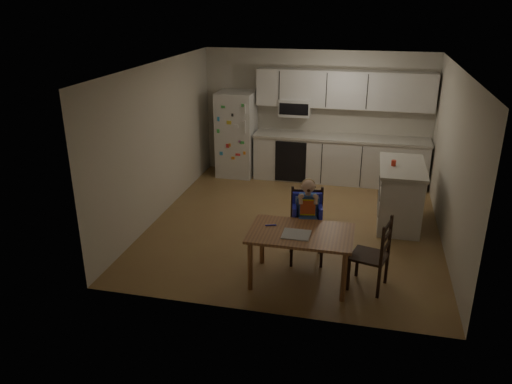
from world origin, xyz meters
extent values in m
cube|color=olive|center=(0.00, 0.00, -0.01)|extent=(4.50, 5.00, 0.01)
cube|color=beige|center=(0.00, 2.50, 1.25)|extent=(4.50, 0.02, 2.50)
cube|color=beige|center=(-2.25, 0.00, 1.25)|extent=(0.02, 5.00, 2.50)
cube|color=beige|center=(2.25, 0.00, 1.25)|extent=(0.02, 5.00, 2.50)
cube|color=white|center=(0.00, 0.00, 2.50)|extent=(4.50, 5.00, 0.01)
cube|color=silver|center=(-1.55, 2.15, 0.85)|extent=(0.72, 0.70, 1.70)
cube|color=silver|center=(0.53, 2.20, 0.43)|extent=(3.34, 0.60, 0.86)
cube|color=beige|center=(0.53, 2.19, 0.89)|extent=(3.37, 0.62, 0.05)
cube|color=black|center=(-0.39, 1.89, 0.43)|extent=(0.60, 0.02, 0.80)
cube|color=silver|center=(0.53, 2.33, 1.80)|extent=(3.34, 0.34, 0.70)
cube|color=silver|center=(-0.39, 2.30, 1.42)|extent=(0.60, 0.38, 0.33)
cube|color=silver|center=(1.61, 0.43, 0.46)|extent=(0.63, 1.26, 0.93)
cube|color=beige|center=(1.61, 0.43, 0.95)|extent=(0.70, 1.33, 0.05)
cylinder|color=red|center=(1.47, 0.38, 1.02)|extent=(0.07, 0.07, 0.09)
cube|color=brown|center=(0.33, -1.70, 0.68)|extent=(1.30, 0.83, 0.04)
cylinder|color=brown|center=(-0.24, -2.04, 0.33)|extent=(0.06, 0.06, 0.66)
cylinder|color=brown|center=(-0.24, -1.36, 0.33)|extent=(0.06, 0.06, 0.66)
cylinder|color=brown|center=(0.90, -2.04, 0.33)|extent=(0.06, 0.06, 0.66)
cylinder|color=brown|center=(0.90, -1.36, 0.33)|extent=(0.06, 0.06, 0.66)
cube|color=#B9BABF|center=(0.28, -1.79, 0.70)|extent=(0.34, 0.30, 0.01)
cylinder|color=#2A2ED2|center=(-0.09, -1.61, 0.70)|extent=(0.12, 0.06, 0.02)
cube|color=black|center=(0.33, -1.13, 0.46)|extent=(0.52, 0.52, 0.03)
cube|color=black|center=(0.17, -1.36, 0.22)|extent=(0.04, 0.04, 0.45)
cube|color=black|center=(0.10, -0.97, 0.22)|extent=(0.04, 0.04, 0.45)
cube|color=black|center=(0.56, -1.30, 0.22)|extent=(0.04, 0.04, 0.45)
cube|color=black|center=(0.50, -0.90, 0.22)|extent=(0.04, 0.04, 0.45)
cube|color=black|center=(0.30, -0.93, 0.74)|extent=(0.45, 0.11, 0.53)
cube|color=#2A2ED2|center=(0.33, -1.13, 0.53)|extent=(0.46, 0.42, 0.11)
cube|color=#2A2ED2|center=(0.31, -0.99, 0.77)|extent=(0.41, 0.13, 0.36)
cube|color=#5190E1|center=(0.33, -1.15, 0.59)|extent=(0.36, 0.32, 0.02)
cube|color=#2E68A0|center=(0.33, -1.12, 0.83)|extent=(0.26, 0.19, 0.28)
cube|color=red|center=(0.34, -1.19, 0.82)|extent=(0.20, 0.05, 0.21)
sphere|color=beige|center=(0.33, -1.13, 1.09)|extent=(0.21, 0.21, 0.18)
ellipsoid|color=olive|center=(0.33, -1.13, 1.11)|extent=(0.21, 0.20, 0.15)
cube|color=black|center=(1.18, -1.65, 0.43)|extent=(0.51, 0.51, 0.03)
cube|color=black|center=(1.04, -1.42, 0.21)|extent=(0.04, 0.04, 0.42)
cube|color=black|center=(1.41, -1.52, 0.21)|extent=(0.04, 0.04, 0.42)
cube|color=black|center=(0.95, -1.79, 0.21)|extent=(0.04, 0.04, 0.42)
cube|color=black|center=(1.32, -1.88, 0.21)|extent=(0.04, 0.04, 0.42)
cube|color=black|center=(1.36, -1.70, 0.70)|extent=(0.14, 0.42, 0.50)
camera|label=1|loc=(1.05, -7.29, 3.43)|focal=35.00mm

